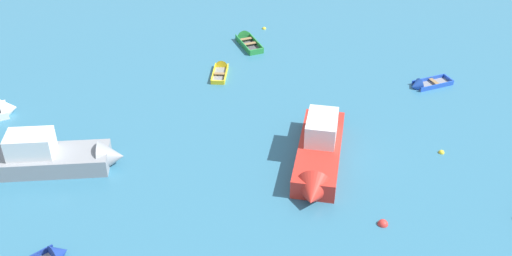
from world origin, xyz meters
name	(u,v)px	position (x,y,z in m)	size (l,w,h in m)	color
motor_launch_red_near_camera	(318,155)	(2.52, 16.82, 0.72)	(4.32, 7.48, 2.51)	red
motor_launch_grey_far_back	(56,157)	(-10.35, 18.92, 0.68)	(6.98, 2.54, 2.41)	gray
rowboat_blue_midfield_right	(423,85)	(10.85, 23.44, 0.13)	(2.86, 1.49, 0.90)	gray
rowboat_green_back_row_center	(245,39)	(1.15, 31.55, 0.17)	(1.63, 3.24, 0.95)	#4C4C51
rowboat_yellow_center	(221,68)	(-1.04, 27.69, 0.12)	(1.43, 2.78, 0.78)	gray
mooring_buoy_near_foreground	(441,153)	(9.14, 16.82, 0.00)	(0.31, 0.31, 0.31)	yellow
mooring_buoy_between_boats_right	(383,224)	(4.29, 12.18, 0.00)	(0.47, 0.47, 0.47)	red
mooring_buoy_central	(264,29)	(2.82, 33.41, 0.00)	(0.30, 0.30, 0.30)	yellow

